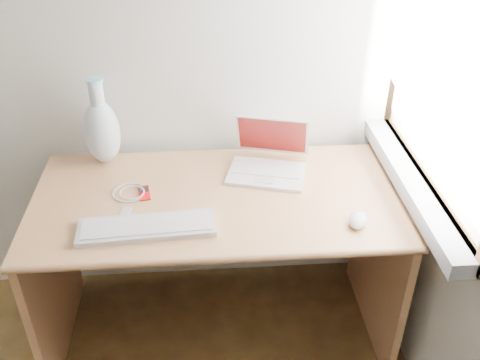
{
  "coord_description": "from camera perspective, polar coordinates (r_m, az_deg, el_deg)",
  "views": [
    {
      "loc": [
        0.95,
        -0.28,
        1.87
      ],
      "look_at": [
        1.07,
        1.35,
        0.8
      ],
      "focal_mm": 40.0,
      "sensor_mm": 36.0,
      "label": 1
    }
  ],
  "objects": [
    {
      "name": "window",
      "position": [
        1.85,
        21.1,
        12.47
      ],
      "size": [
        0.11,
        0.99,
        1.1
      ],
      "color": "white",
      "rests_on": "right_wall"
    },
    {
      "name": "desk",
      "position": [
        2.19,
        -2.52,
        -4.91
      ],
      "size": [
        1.37,
        0.69,
        0.72
      ],
      "color": "tan",
      "rests_on": "floor"
    },
    {
      "name": "laptop",
      "position": [
        2.13,
        2.74,
        2.14
      ],
      "size": [
        0.34,
        0.32,
        0.2
      ],
      "rotation": [
        0.0,
        0.0,
        -0.27
      ],
      "color": "white",
      "rests_on": "desk"
    },
    {
      "name": "external_keyboard",
      "position": [
        1.86,
        -9.92,
        -4.96
      ],
      "size": [
        0.47,
        0.17,
        0.02
      ],
      "rotation": [
        0.0,
        0.0,
        0.06
      ],
      "color": "silver",
      "rests_on": "desk"
    },
    {
      "name": "mouse",
      "position": [
        1.89,
        12.49,
        -4.17
      ],
      "size": [
        0.1,
        0.12,
        0.04
      ],
      "primitive_type": "ellipsoid",
      "rotation": [
        0.0,
        0.0,
        -0.42
      ],
      "color": "white",
      "rests_on": "desk"
    },
    {
      "name": "ipod",
      "position": [
        2.04,
        -10.19,
        -1.38
      ],
      "size": [
        0.06,
        0.1,
        0.01
      ],
      "rotation": [
        0.0,
        0.0,
        0.17
      ],
      "color": "red",
      "rests_on": "desk"
    },
    {
      "name": "cable_coil",
      "position": [
        2.05,
        -11.71,
        -1.33
      ],
      "size": [
        0.14,
        0.14,
        0.01
      ],
      "primitive_type": "torus",
      "rotation": [
        0.0,
        0.0,
        -0.06
      ],
      "color": "silver",
      "rests_on": "desk"
    },
    {
      "name": "remote",
      "position": [
        1.94,
        -12.21,
        -3.58
      ],
      "size": [
        0.05,
        0.09,
        0.01
      ],
      "primitive_type": "cube",
      "rotation": [
        0.0,
        0.0,
        -0.18
      ],
      "color": "silver",
      "rests_on": "desk"
    },
    {
      "name": "vase",
      "position": [
        2.21,
        -14.52,
        5.21
      ],
      "size": [
        0.14,
        0.14,
        0.36
      ],
      "color": "white",
      "rests_on": "desk"
    }
  ]
}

